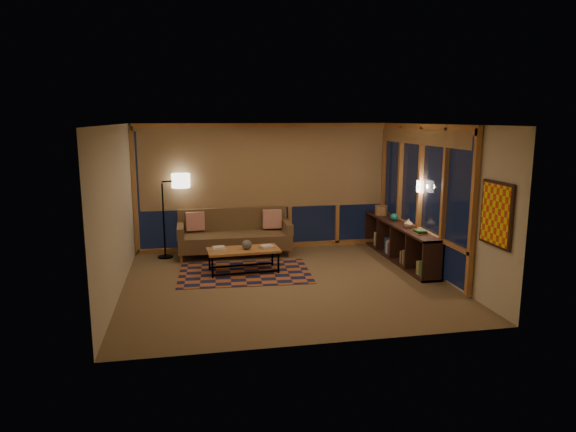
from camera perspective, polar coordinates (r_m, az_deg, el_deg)
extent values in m
cube|color=brown|center=(8.96, -0.21, -7.40)|extent=(5.50, 5.00, 0.01)
cube|color=#F1E7C4|center=(8.51, -0.22, 10.14)|extent=(5.50, 5.00, 0.01)
cube|color=beige|center=(11.07, -2.63, 3.27)|extent=(5.50, 0.01, 2.70)
cube|color=beige|center=(6.24, 4.07, -2.64)|extent=(5.50, 0.01, 2.70)
cube|color=beige|center=(8.57, -18.60, 0.50)|extent=(0.01, 5.00, 2.70)
cube|color=beige|center=(9.53, 16.26, 1.62)|extent=(0.01, 5.00, 2.70)
cube|color=#A05228|center=(9.51, -4.83, -6.31)|extent=(2.47, 1.72, 0.01)
sphere|color=black|center=(9.43, -4.61, -3.17)|extent=(0.24, 0.24, 0.18)
cylinder|color=#B07A4C|center=(11.28, 10.31, 0.63)|extent=(0.33, 0.33, 0.20)
sphere|color=#187B76|center=(10.66, 11.73, -0.12)|extent=(0.19, 0.19, 0.16)
imported|color=tan|center=(10.04, 13.24, -0.80)|extent=(0.17, 0.17, 0.18)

